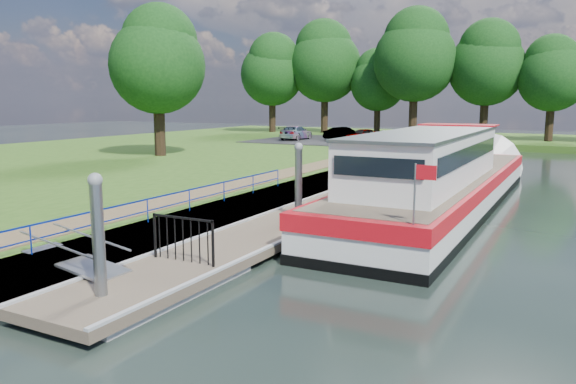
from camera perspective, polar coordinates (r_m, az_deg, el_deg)
The scene contains 16 objects.
ground at distance 12.87m, azimuth -16.69°, elevation -10.99°, with size 160.00×160.00×0.00m, color black.
riverbank at distance 35.73m, azimuth -20.47°, elevation 2.32°, with size 32.00×90.00×0.78m, color #2C5017.
bank_edge at distance 26.31m, azimuth 2.52°, elevation 0.59°, with size 1.10×90.00×0.78m, color #473D2D.
footpath at distance 21.31m, azimuth -10.16°, elevation -0.50°, with size 1.60×40.00×0.05m, color brown.
carpark at distance 50.59m, azimuth 5.11°, elevation 5.24°, with size 14.00×12.00×0.06m, color black.
blue_fence at distance 16.45m, azimuth -16.42°, elevation -1.81°, with size 0.04×18.04×0.72m.
pontoon at distance 23.53m, azimuth 6.03°, elevation -1.00°, with size 2.50×30.00×0.56m.
mooring_piles at distance 23.36m, azimuth 6.08°, elevation 1.64°, with size 0.30×27.30×3.55m.
gangway at distance 14.30m, azimuth -20.72°, elevation -6.52°, with size 2.58×1.00×0.92m.
gate_panel at distance 14.11m, azimuth -10.63°, elevation -4.09°, with size 1.85×0.05×1.15m.
barge at distance 23.95m, azimuth 15.60°, elevation 1.07°, with size 4.36×21.15×4.78m.
horizon_trees at distance 58.19m, azimuth 18.24°, elevation 12.38°, with size 54.38×10.03×12.87m.
bank_tree_a at distance 37.81m, azimuth -13.07°, elevation 13.10°, with size 6.12×6.12×9.72m.
car_a at distance 48.94m, azimuth 7.58°, elevation 5.76°, with size 1.34×3.33×1.14m, color #999999.
car_b at distance 49.63m, azimuth 5.72°, elevation 5.88°, with size 1.27×3.63×1.20m, color #999999.
car_c at distance 51.20m, azimuth 0.81°, elevation 6.05°, with size 1.74×4.29×1.24m, color #999999.
Camera 1 is at (8.62, -8.49, 4.38)m, focal length 35.00 mm.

